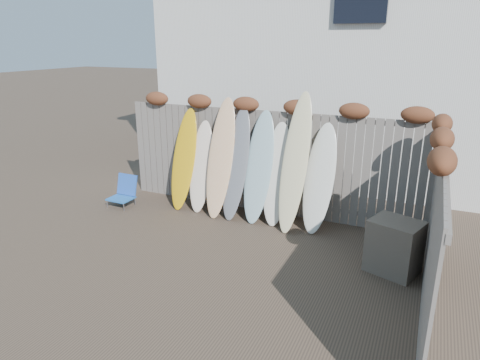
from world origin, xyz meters
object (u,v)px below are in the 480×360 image
at_px(beach_chair, 124,192).
at_px(wooden_crate, 394,246).
at_px(lattice_panel, 437,214).
at_px(surfboard_0, 184,159).

height_order(beach_chair, wooden_crate, wooden_crate).
height_order(beach_chair, lattice_panel, lattice_panel).
distance_m(beach_chair, wooden_crate, 5.34).
relative_size(wooden_crate, surfboard_0, 0.39).
height_order(wooden_crate, lattice_panel, lattice_panel).
bearing_deg(beach_chair, lattice_panel, -2.81).
bearing_deg(surfboard_0, beach_chair, -154.78).
relative_size(beach_chair, wooden_crate, 0.78).
xyz_separation_m(wooden_crate, surfboard_0, (-4.14, 1.03, 0.59)).
bearing_deg(lattice_panel, beach_chair, 174.85).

